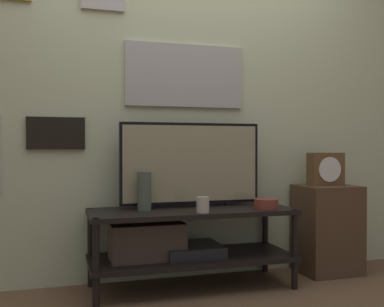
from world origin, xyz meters
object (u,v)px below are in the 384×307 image
candle_jar (203,205)px  mantel_clock (326,169)px  vase_tall_ceramic (144,191)px  vase_wide_bowl (266,204)px  television (191,164)px

candle_jar → mantel_clock: bearing=13.4°
vase_tall_ceramic → vase_wide_bowl: vase_tall_ceramic is taller
vase_wide_bowl → mantel_clock: bearing=17.5°
vase_tall_ceramic → candle_jar: bearing=-30.8°
vase_tall_ceramic → vase_wide_bowl: bearing=-9.3°
vase_tall_ceramic → mantel_clock: (1.31, 0.05, 0.11)m
mantel_clock → vase_wide_bowl: bearing=-162.5°
television → vase_wide_bowl: 0.55m
vase_wide_bowl → mantel_clock: 0.61m
candle_jar → mantel_clock: 1.04m
mantel_clock → vase_tall_ceramic: bearing=-177.9°
vase_wide_bowl → candle_jar: size_ratio=1.61×
television → vase_wide_bowl: size_ratio=6.10×
vase_wide_bowl → mantel_clock: mantel_clock is taller
vase_tall_ceramic → candle_jar: 0.38m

